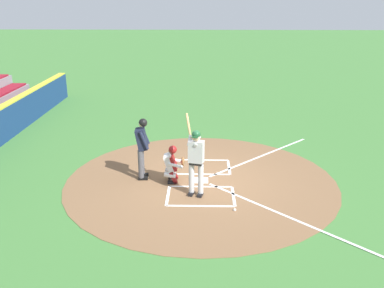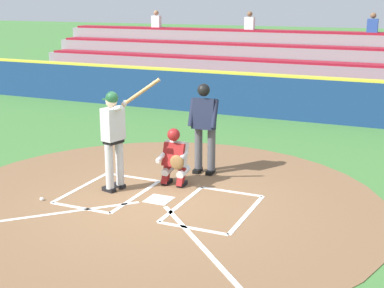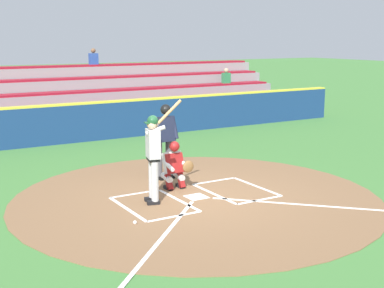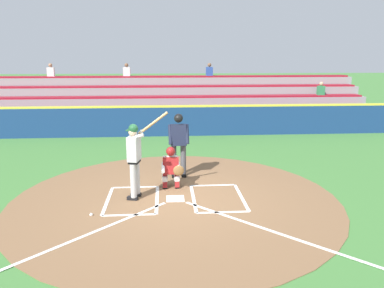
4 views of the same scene
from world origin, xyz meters
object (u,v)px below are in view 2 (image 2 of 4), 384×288
(catcher, at_px, (175,156))
(plate_umpire, at_px, (204,122))
(batter, at_px, (114,134))
(baseball, at_px, (42,199))

(catcher, height_order, plate_umpire, plate_umpire)
(batter, distance_m, catcher, 1.24)
(batter, height_order, catcher, batter)
(catcher, distance_m, plate_umpire, 1.05)
(catcher, xyz_separation_m, baseball, (1.80, 1.71, -0.55))
(plate_umpire, distance_m, baseball, 3.47)
(batter, bearing_deg, baseball, 47.83)
(batter, relative_size, catcher, 1.88)
(batter, xyz_separation_m, catcher, (-0.89, -0.70, -0.51))
(catcher, height_order, baseball, catcher)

